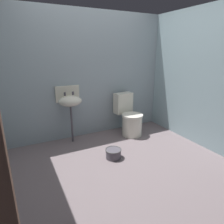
% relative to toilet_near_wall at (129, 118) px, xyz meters
% --- Properties ---
extents(ground_plane, '(3.40, 2.85, 0.08)m').
position_rel_toilet_near_wall_xyz_m(ground_plane, '(-0.67, -0.88, -0.36)').
color(ground_plane, slate).
extents(wall_back, '(3.40, 0.10, 2.26)m').
position_rel_toilet_near_wall_xyz_m(wall_back, '(-0.67, 0.40, 0.81)').
color(wall_back, '#92A2AA').
rests_on(wall_back, ground).
extents(wall_right, '(0.10, 2.65, 2.26)m').
position_rel_toilet_near_wall_xyz_m(wall_right, '(0.88, -0.78, 0.81)').
color(wall_right, '#8CA6AD').
rests_on(wall_right, ground).
extents(toilet_near_wall, '(0.44, 0.63, 0.78)m').
position_rel_toilet_near_wall_xyz_m(toilet_near_wall, '(0.00, 0.00, 0.00)').
color(toilet_near_wall, silver).
rests_on(toilet_near_wall, ground).
extents(sink, '(0.42, 0.35, 0.99)m').
position_rel_toilet_near_wall_xyz_m(sink, '(-1.09, 0.19, 0.43)').
color(sink, '#4F4A53').
rests_on(sink, ground).
extents(bucket, '(0.25, 0.25, 0.15)m').
position_rel_toilet_near_wall_xyz_m(bucket, '(-0.70, -0.69, -0.24)').
color(bucket, '#4F4A53').
rests_on(bucket, ground).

